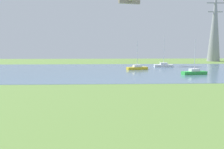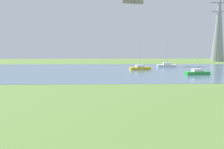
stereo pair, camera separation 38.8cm
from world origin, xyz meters
name	(u,v)px [view 1 (the left image)]	position (x,y,z in m)	size (l,w,h in m)	color
ground_plane	(102,95)	(0.00, 22.00, 0.00)	(160.00, 160.00, 0.00)	olive
water_surface	(101,71)	(0.00, 50.00, 0.01)	(140.00, 40.00, 0.02)	slate
sailboat_yellow	(137,68)	(8.28, 52.20, 0.46)	(5.03, 2.71, 6.43)	yellow
sailboat_white	(164,65)	(16.21, 59.58, 0.48)	(4.86, 1.71, 8.06)	white
sailboat_green	(194,72)	(17.80, 41.83, 0.46)	(5.01, 2.46, 6.80)	green
electricity_pylon	(215,25)	(39.60, 83.13, 12.53)	(6.40, 4.40, 25.04)	gray
light_aircraft	(129,2)	(8.26, 69.71, 18.09)	(6.45, 8.37, 2.10)	gray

